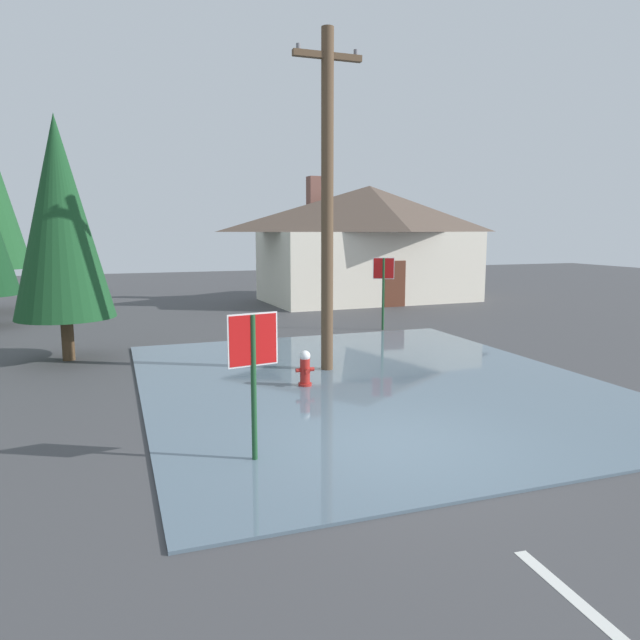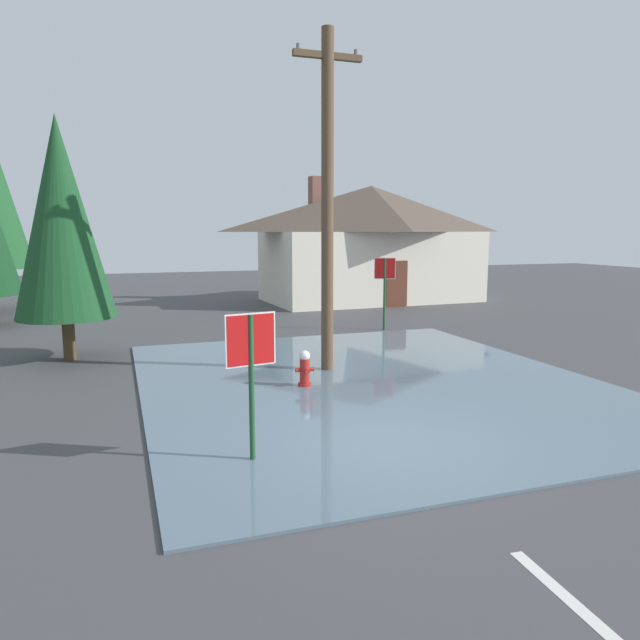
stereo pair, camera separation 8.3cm
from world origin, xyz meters
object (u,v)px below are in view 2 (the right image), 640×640
at_px(stop_sign_far, 385,279).
at_px(house, 371,242).
at_px(pine_tree_far_center, 61,218).
at_px(fire_hydrant, 305,369).
at_px(utility_pole, 327,199).
at_px(stop_sign_near, 251,357).

height_order(stop_sign_far, house, house).
height_order(stop_sign_far, pine_tree_far_center, pine_tree_far_center).
distance_m(fire_hydrant, pine_tree_far_center, 7.44).
distance_m(utility_pole, stop_sign_far, 6.53).
height_order(fire_hydrant, stop_sign_far, stop_sign_far).
xyz_separation_m(utility_pole, pine_tree_far_center, (-5.86, 3.33, -0.42)).
xyz_separation_m(stop_sign_far, house, (2.96, 7.82, 1.05)).
xyz_separation_m(stop_sign_near, pine_tree_far_center, (-2.96, 8.20, 2.06)).
bearing_deg(stop_sign_far, house, 69.25).
distance_m(stop_sign_far, house, 8.43).
distance_m(house, pine_tree_far_center, 15.68).
xyz_separation_m(stop_sign_near, fire_hydrant, (1.94, 3.63, -1.16)).
xyz_separation_m(fire_hydrant, stop_sign_far, (4.71, 6.06, 1.32)).
height_order(fire_hydrant, house, house).
relative_size(stop_sign_far, house, 0.23).
bearing_deg(house, stop_sign_far, -110.75).
height_order(stop_sign_near, fire_hydrant, stop_sign_near).
height_order(utility_pole, pine_tree_far_center, utility_pole).
height_order(fire_hydrant, pine_tree_far_center, pine_tree_far_center).
relative_size(stop_sign_near, fire_hydrant, 2.71).
bearing_deg(house, utility_pole, -118.00).
distance_m(utility_pole, house, 14.37).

